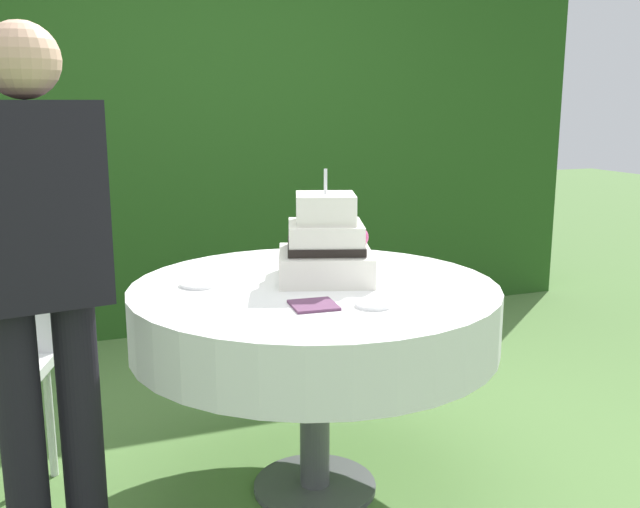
% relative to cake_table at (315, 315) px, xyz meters
% --- Properties ---
extents(ground_plane, '(20.00, 20.00, 0.00)m').
position_rel_cake_table_xyz_m(ground_plane, '(0.00, 0.00, -0.66)').
color(ground_plane, '#547A3D').
extents(foliage_hedge, '(5.25, 0.65, 2.24)m').
position_rel_cake_table_xyz_m(foliage_hedge, '(0.00, 2.33, 0.46)').
color(foliage_hedge, '#234C19').
rests_on(foliage_hedge, ground_plane).
extents(cake_table, '(1.28, 1.28, 0.78)m').
position_rel_cake_table_xyz_m(cake_table, '(0.00, 0.00, 0.00)').
color(cake_table, '#4C4C51').
rests_on(cake_table, ground_plane).
extents(wedding_cake, '(0.41, 0.41, 0.39)m').
position_rel_cake_table_xyz_m(wedding_cake, '(0.07, 0.06, 0.23)').
color(wedding_cake, white).
rests_on(wedding_cake, cake_table).
extents(serving_plate_near, '(0.12, 0.12, 0.01)m').
position_rel_cake_table_xyz_m(serving_plate_near, '(0.08, -0.32, 0.12)').
color(serving_plate_near, white).
rests_on(serving_plate_near, cake_table).
extents(serving_plate_far, '(0.14, 0.14, 0.01)m').
position_rel_cake_table_xyz_m(serving_plate_far, '(-0.37, 0.13, 0.12)').
color(serving_plate_far, white).
rests_on(serving_plate_far, cake_table).
extents(napkin_stack, '(0.15, 0.15, 0.01)m').
position_rel_cake_table_xyz_m(napkin_stack, '(-0.10, -0.26, 0.12)').
color(napkin_stack, '#603856').
rests_on(napkin_stack, cake_table).
extents(standing_person, '(0.39, 0.25, 1.60)m').
position_rel_cake_table_xyz_m(standing_person, '(-0.88, -0.21, 0.26)').
color(standing_person, black).
rests_on(standing_person, ground_plane).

